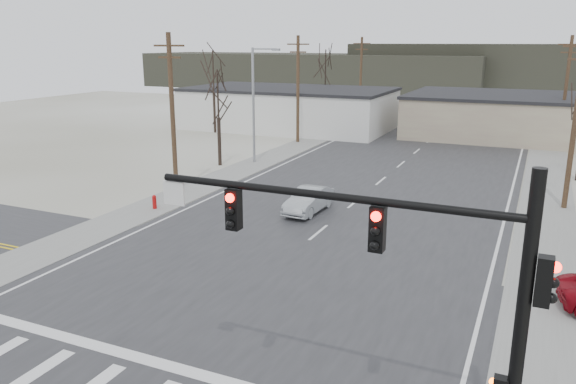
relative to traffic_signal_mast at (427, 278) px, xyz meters
name	(u,v)px	position (x,y,z in m)	size (l,w,h in m)	color
ground	(243,296)	(-7.89, 6.20, -4.67)	(140.00, 140.00, 0.00)	silver
main_road	(359,199)	(-7.89, 21.20, -4.65)	(18.00, 110.00, 0.05)	#29292B
cross_road	(243,295)	(-7.89, 6.20, -4.65)	(90.00, 10.00, 0.04)	#29292B
sidewalk_left	(247,167)	(-18.49, 26.20, -4.64)	(3.00, 90.00, 0.06)	gray
sidewalk_right	(547,198)	(2.71, 26.20, -4.64)	(3.00, 90.00, 0.06)	gray
traffic_signal_mast	(427,278)	(0.00, 0.00, 0.00)	(8.95, 0.43, 7.20)	black
fire_hydrant	(154,202)	(-18.09, 14.20, -4.22)	(0.24, 0.24, 0.87)	#A50C0C
building_left_far	(289,108)	(-23.89, 46.20, -2.42)	(22.30, 12.30, 4.50)	silver
building_right_far	(544,117)	(2.11, 50.20, -2.52)	(26.30, 14.30, 4.30)	tan
upole_left_b	(172,111)	(-19.39, 18.20, 0.55)	(2.20, 0.30, 10.00)	#4A3A22
upole_left_c	(298,88)	(-19.39, 38.20, 0.55)	(2.20, 0.30, 10.00)	#4A3A22
upole_left_d	(361,76)	(-19.39, 58.20, 0.55)	(2.20, 0.30, 10.00)	#4A3A22
upole_right_a	(575,119)	(3.61, 24.20, 0.55)	(2.20, 0.30, 10.00)	#4A3A22
upole_right_b	(566,90)	(3.61, 46.20, 0.55)	(2.20, 0.30, 10.00)	#4A3A22
streetlight_main	(256,99)	(-18.69, 28.20, 0.41)	(2.40, 0.25, 9.00)	gray
tree_left_near	(218,98)	(-20.89, 26.20, 0.55)	(3.30, 3.30, 7.35)	black
tree_left_far	(325,69)	(-21.89, 52.20, 1.61)	(3.96, 3.96, 8.82)	black
tree_left_mid	(213,73)	(-29.89, 40.20, 1.61)	(3.96, 3.96, 8.82)	black
hill_left	(308,71)	(-42.89, 98.20, -1.17)	(70.00, 18.00, 7.00)	#333026
sedan_crossing	(309,200)	(-9.70, 17.31, -3.94)	(1.46, 4.19, 1.38)	#969CA0
car_far_a	(488,125)	(-3.17, 51.38, -3.80)	(2.32, 5.70, 1.65)	black
car_far_b	(463,106)	(-8.32, 70.72, -3.97)	(1.54, 3.84, 1.31)	black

